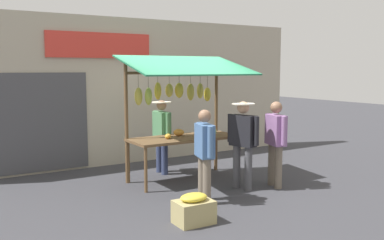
# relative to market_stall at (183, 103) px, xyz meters

# --- Properties ---
(ground_plane) EXTENTS (40.00, 40.00, 0.00)m
(ground_plane) POSITION_rel_market_stall_xyz_m (0.01, 0.05, -1.55)
(ground_plane) COLOR #38383D
(street_backdrop) EXTENTS (9.00, 0.30, 3.40)m
(street_backdrop) POSITION_rel_market_stall_xyz_m (0.06, -2.15, 0.15)
(street_backdrop) COLOR #B2A893
(street_backdrop) RESTS_ON ground
(market_stall) EXTENTS (2.50, 1.46, 2.50)m
(market_stall) POSITION_rel_market_stall_xyz_m (0.00, 0.00, 0.00)
(market_stall) COLOR brown
(market_stall) RESTS_ON ground
(vendor_with_sunhat) EXTENTS (0.41, 0.68, 1.57)m
(vendor_with_sunhat) POSITION_rel_market_stall_xyz_m (0.11, -0.70, -0.63)
(vendor_with_sunhat) COLOR navy
(vendor_with_sunhat) RESTS_ON ground
(shopper_in_grey_tee) EXTENTS (0.34, 0.67, 1.62)m
(shopper_in_grey_tee) POSITION_rel_market_stall_xyz_m (-1.21, 1.37, -0.61)
(shopper_in_grey_tee) COLOR #726656
(shopper_in_grey_tee) RESTS_ON ground
(shopper_with_ponytail) EXTENTS (0.34, 0.66, 1.57)m
(shopper_with_ponytail) POSITION_rel_market_stall_xyz_m (0.47, 1.48, -0.66)
(shopper_with_ponytail) COLOR #726656
(shopper_with_ponytail) RESTS_ON ground
(shopper_with_shopping_bag) EXTENTS (0.42, 0.68, 1.64)m
(shopper_with_shopping_bag) POSITION_rel_market_stall_xyz_m (-0.58, 1.17, -0.58)
(shopper_with_shopping_bag) COLOR #4C4C51
(shopper_with_shopping_bag) RESTS_ON ground
(produce_crate_near) EXTENTS (0.56, 0.41, 0.45)m
(produce_crate_near) POSITION_rel_market_stall_xyz_m (1.16, 2.24, -1.35)
(produce_crate_near) COLOR tan
(produce_crate_near) RESTS_ON ground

